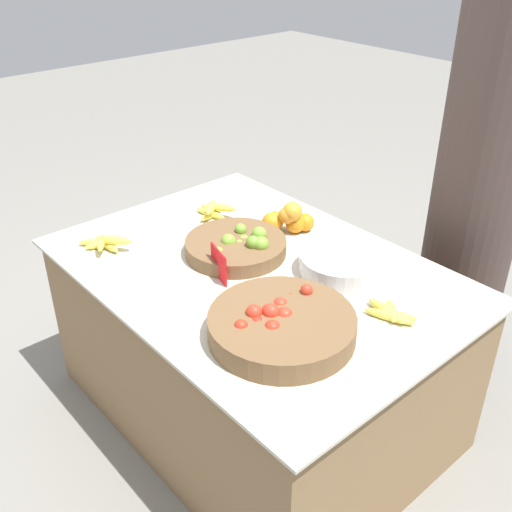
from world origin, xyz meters
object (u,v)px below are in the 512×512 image
object	(u,v)px
price_sign	(219,264)
vendor_person	(478,195)
lime_bowl	(237,246)
tomato_basket	(281,325)
metal_bowl	(342,263)

from	to	relation	value
price_sign	vendor_person	xyz separation A→B (m)	(0.34, 0.99, 0.07)
lime_bowl	tomato_basket	distance (m)	0.50
lime_bowl	vendor_person	distance (m)	0.95
tomato_basket	price_sign	bearing A→B (deg)	171.17
metal_bowl	price_sign	distance (m)	0.42
vendor_person	tomato_basket	bearing A→B (deg)	-88.91
tomato_basket	vendor_person	size ratio (longest dim) A/B	0.25
price_sign	vendor_person	distance (m)	1.05
lime_bowl	vendor_person	world-z (taller)	vendor_person
tomato_basket	metal_bowl	size ratio (longest dim) A/B	1.48
lime_bowl	tomato_basket	xyz separation A→B (m)	(0.45, -0.21, 0.01)
lime_bowl	tomato_basket	size ratio (longest dim) A/B	0.85
tomato_basket	vendor_person	xyz separation A→B (m)	(-0.02, 1.05, 0.09)
metal_bowl	price_sign	world-z (taller)	price_sign
metal_bowl	price_sign	bearing A→B (deg)	-125.72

